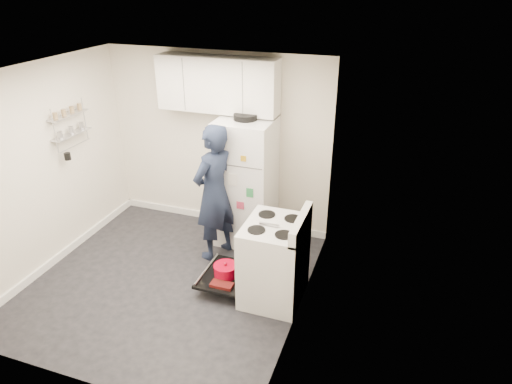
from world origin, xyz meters
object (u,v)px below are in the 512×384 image
at_px(refrigerator, 246,182).
at_px(electric_range, 273,262).
at_px(open_oven_door, 226,273).
at_px(person, 214,193).

bearing_deg(refrigerator, electric_range, -56.64).
height_order(open_oven_door, refrigerator, refrigerator).
bearing_deg(electric_range, person, 148.27).
bearing_deg(electric_range, open_oven_door, -178.81).
bearing_deg(refrigerator, open_oven_door, -82.74).
bearing_deg(person, open_oven_door, 52.98).
relative_size(electric_range, open_oven_door, 1.57).
bearing_deg(refrigerator, person, -115.46).
bearing_deg(person, electric_range, 79.14).
relative_size(electric_range, refrigerator, 0.61).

